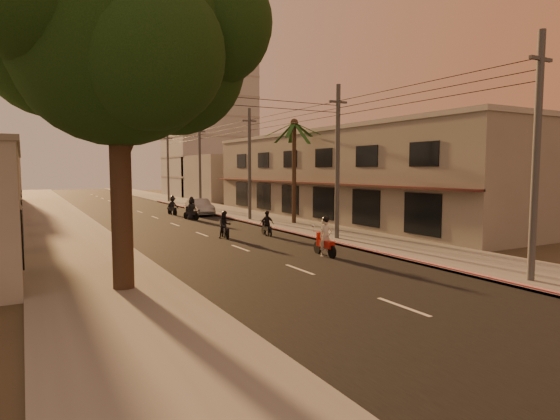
# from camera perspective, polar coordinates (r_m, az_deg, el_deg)

# --- Properties ---
(ground) EXTENTS (160.00, 160.00, 0.00)m
(ground) POSITION_cam_1_polar(r_m,az_deg,el_deg) (17.83, 5.77, -8.48)
(ground) COLOR #383023
(ground) RESTS_ON ground
(road) EXTENTS (10.00, 140.00, 0.02)m
(road) POSITION_cam_1_polar(r_m,az_deg,el_deg) (35.89, -12.69, -1.75)
(road) COLOR black
(road) RESTS_ON ground
(sidewalk_right) EXTENTS (5.00, 140.00, 0.12)m
(sidewalk_right) POSITION_cam_1_polar(r_m,az_deg,el_deg) (38.63, -1.95, -1.09)
(sidewalk_right) COLOR slate
(sidewalk_right) RESTS_ON ground
(sidewalk_left) EXTENTS (5.00, 140.00, 0.12)m
(sidewalk_left) POSITION_cam_1_polar(r_m,az_deg,el_deg) (34.58, -24.72, -2.26)
(sidewalk_left) COLOR slate
(sidewalk_left) RESTS_ON ground
(curb_stripe) EXTENTS (0.20, 60.00, 0.20)m
(curb_stripe) POSITION_cam_1_polar(r_m,az_deg,el_deg) (33.11, -1.73, -2.03)
(curb_stripe) COLOR red
(curb_stripe) RESTS_ON ground
(shophouse_row) EXTENTS (8.80, 34.20, 7.30)m
(shophouse_row) POSITION_cam_1_polar(r_m,az_deg,el_deg) (40.11, 7.62, 4.24)
(shophouse_row) COLOR gray
(shophouse_row) RESTS_ON ground
(distant_tower) EXTENTS (12.10, 12.10, 28.00)m
(distant_tower) POSITION_cam_1_polar(r_m,az_deg,el_deg) (75.51, -8.77, 12.43)
(distant_tower) COLOR #B7B5B2
(distant_tower) RESTS_ON ground
(broadleaf_tree) EXTENTS (9.60, 8.70, 12.10)m
(broadleaf_tree) POSITION_cam_1_polar(r_m,az_deg,el_deg) (17.27, -18.05, 19.27)
(broadleaf_tree) COLOR black
(broadleaf_tree) RESTS_ON ground
(palm_tree) EXTENTS (5.00, 5.00, 8.20)m
(palm_tree) POSITION_cam_1_polar(r_m,az_deg,el_deg) (35.27, 1.74, 9.87)
(palm_tree) COLOR black
(palm_tree) RESTS_ON ground
(utility_poles) EXTENTS (1.20, 48.26, 9.00)m
(utility_poles) POSITION_cam_1_polar(r_m,az_deg,el_deg) (37.92, -3.75, 8.59)
(utility_poles) COLOR #38383A
(utility_poles) RESTS_ON ground
(filler_right) EXTENTS (8.00, 14.00, 6.00)m
(filler_right) POSITION_cam_1_polar(r_m,az_deg,el_deg) (63.89, -6.93, 3.92)
(filler_right) COLOR #A39D93
(filler_right) RESTS_ON ground
(scooter_red) EXTENTS (0.78, 1.97, 1.94)m
(scooter_red) POSITION_cam_1_polar(r_m,az_deg,el_deg) (22.39, 5.54, -3.50)
(scooter_red) COLOR black
(scooter_red) RESTS_ON ground
(scooter_mid_a) EXTENTS (0.90, 1.71, 1.68)m
(scooter_mid_a) POSITION_cam_1_polar(r_m,az_deg,el_deg) (28.32, -6.77, -1.91)
(scooter_mid_a) COLOR black
(scooter_mid_a) RESTS_ON ground
(scooter_mid_b) EXTENTS (0.96, 1.62, 1.59)m
(scooter_mid_b) POSITION_cam_1_polar(r_m,az_deg,el_deg) (29.12, -1.61, -1.77)
(scooter_mid_b) COLOR black
(scooter_mid_b) RESTS_ON ground
(scooter_far_a) EXTENTS (1.23, 1.88, 1.92)m
(scooter_far_a) POSITION_cam_1_polar(r_m,az_deg,el_deg) (39.03, -10.74, 0.09)
(scooter_far_a) COLOR black
(scooter_far_a) RESTS_ON ground
(scooter_far_b) EXTENTS (1.27, 1.82, 1.80)m
(scooter_far_b) POSITION_cam_1_polar(r_m,az_deg,el_deg) (43.50, -12.97, 0.48)
(scooter_far_b) COLOR black
(scooter_far_b) RESTS_ON ground
(parked_car) EXTENTS (2.00, 4.65, 1.48)m
(parked_car) POSITION_cam_1_polar(r_m,az_deg,el_deg) (42.88, -9.76, 0.36)
(parked_car) COLOR #929399
(parked_car) RESTS_ON ground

